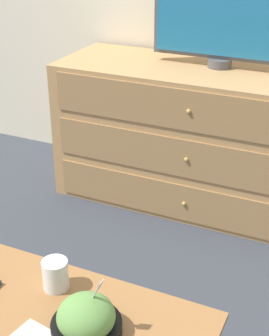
% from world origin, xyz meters
% --- Properties ---
extents(ground_plane, '(12.00, 12.00, 0.00)m').
position_xyz_m(ground_plane, '(0.00, 0.00, 0.00)').
color(ground_plane, '#383D47').
extents(dresser, '(1.62, 0.59, 0.78)m').
position_xyz_m(dresser, '(0.06, -0.32, 0.39)').
color(dresser, tan).
rests_on(dresser, ground_plane).
extents(tv, '(0.74, 0.13, 0.48)m').
position_xyz_m(tv, '(0.10, -0.24, 1.03)').
color(tv, '#515156').
rests_on(tv, dresser).
extents(coffee_table, '(1.01, 0.47, 0.41)m').
position_xyz_m(coffee_table, '(0.06, -1.85, 0.35)').
color(coffee_table, '#9E6B3D').
rests_on(coffee_table, ground_plane).
extents(takeout_bowl, '(0.21, 0.21, 0.19)m').
position_xyz_m(takeout_bowl, '(0.20, -1.87, 0.46)').
color(takeout_bowl, black).
rests_on(takeout_bowl, coffee_table).
extents(drink_cup, '(0.09, 0.09, 0.10)m').
position_xyz_m(drink_cup, '(0.01, -1.74, 0.46)').
color(drink_cup, '#9E6638').
rests_on(drink_cup, coffee_table).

